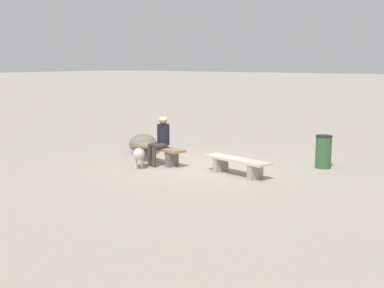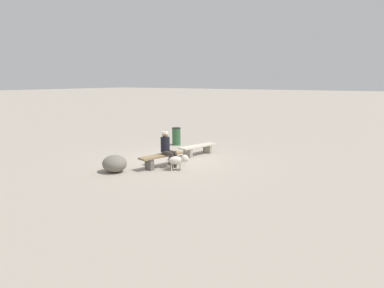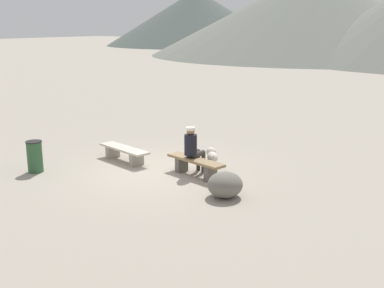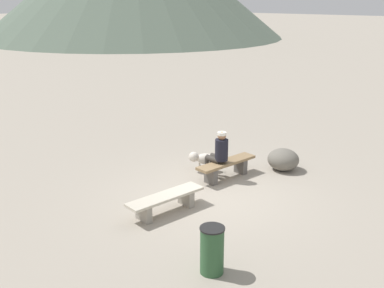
{
  "view_description": "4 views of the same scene",
  "coord_description": "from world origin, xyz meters",
  "px_view_note": "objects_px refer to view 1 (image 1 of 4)",
  "views": [
    {
      "loc": [
        -8.07,
        11.37,
        2.82
      ],
      "look_at": [
        0.55,
        -0.4,
        0.52
      ],
      "focal_mm": 49.49,
      "sensor_mm": 36.0,
      "label": 1
    },
    {
      "loc": [
        10.86,
        7.95,
        3.18
      ],
      "look_at": [
        -0.9,
        0.31,
        0.55
      ],
      "focal_mm": 31.82,
      "sensor_mm": 36.0,
      "label": 2
    },
    {
      "loc": [
        7.81,
        -10.01,
        3.99
      ],
      "look_at": [
        0.34,
        1.38,
        0.54
      ],
      "focal_mm": 44.77,
      "sensor_mm": 36.0,
      "label": 3
    },
    {
      "loc": [
        -8.69,
        -5.66,
        4.65
      ],
      "look_at": [
        1.06,
        1.34,
        0.78
      ],
      "focal_mm": 43.49,
      "sensor_mm": 36.0,
      "label": 4
    }
  ],
  "objects_px": {
    "boulder": "(143,144)",
    "bench_left": "(237,164)",
    "seated_person": "(161,137)",
    "dog": "(139,154)",
    "trash_bin": "(323,152)",
    "bench_right": "(159,152)"
  },
  "relations": [
    {
      "from": "bench_left",
      "to": "boulder",
      "type": "height_order",
      "value": "boulder"
    },
    {
      "from": "seated_person",
      "to": "trash_bin",
      "type": "bearing_deg",
      "value": -140.5
    },
    {
      "from": "bench_right",
      "to": "boulder",
      "type": "distance_m",
      "value": 1.73
    },
    {
      "from": "bench_left",
      "to": "bench_right",
      "type": "relative_size",
      "value": 1.04
    },
    {
      "from": "boulder",
      "to": "bench_left",
      "type": "bearing_deg",
      "value": 166.19
    },
    {
      "from": "seated_person",
      "to": "bench_left",
      "type": "bearing_deg",
      "value": -168.87
    },
    {
      "from": "seated_person",
      "to": "dog",
      "type": "height_order",
      "value": "seated_person"
    },
    {
      "from": "bench_right",
      "to": "boulder",
      "type": "height_order",
      "value": "boulder"
    },
    {
      "from": "bench_right",
      "to": "boulder",
      "type": "xyz_separation_m",
      "value": [
        1.44,
        -0.96,
        -0.03
      ]
    },
    {
      "from": "dog",
      "to": "trash_bin",
      "type": "height_order",
      "value": "trash_bin"
    },
    {
      "from": "seated_person",
      "to": "dog",
      "type": "distance_m",
      "value": 0.81
    },
    {
      "from": "dog",
      "to": "trash_bin",
      "type": "distance_m",
      "value": 4.89
    },
    {
      "from": "trash_bin",
      "to": "seated_person",
      "type": "bearing_deg",
      "value": 30.98
    },
    {
      "from": "bench_right",
      "to": "seated_person",
      "type": "distance_m",
      "value": 0.49
    },
    {
      "from": "bench_left",
      "to": "seated_person",
      "type": "distance_m",
      "value": 2.41
    },
    {
      "from": "dog",
      "to": "boulder",
      "type": "distance_m",
      "value": 2.26
    },
    {
      "from": "seated_person",
      "to": "boulder",
      "type": "height_order",
      "value": "seated_person"
    },
    {
      "from": "trash_bin",
      "to": "boulder",
      "type": "height_order",
      "value": "trash_bin"
    },
    {
      "from": "dog",
      "to": "seated_person",
      "type": "bearing_deg",
      "value": 124.8
    },
    {
      "from": "bench_left",
      "to": "dog",
      "type": "xyz_separation_m",
      "value": [
        2.56,
        0.78,
        0.09
      ]
    },
    {
      "from": "dog",
      "to": "bench_left",
      "type": "bearing_deg",
      "value": 68.6
    },
    {
      "from": "bench_left",
      "to": "trash_bin",
      "type": "xyz_separation_m",
      "value": [
        -1.36,
        -2.13,
        0.14
      ]
    }
  ]
}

